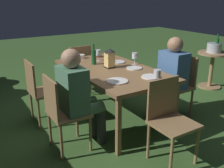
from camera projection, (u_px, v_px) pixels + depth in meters
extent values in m
plane|color=#385B28|center=(112.00, 118.00, 3.68)|extent=(16.00, 16.00, 0.00)
cube|color=olive|center=(112.00, 70.00, 3.45)|extent=(1.74, 0.97, 0.04)
cube|color=olive|center=(175.00, 109.00, 3.14)|extent=(0.05, 0.05, 0.69)
cube|color=olive|center=(108.00, 76.00, 4.42)|extent=(0.05, 0.05, 0.69)
cube|color=olive|center=(118.00, 127.00, 2.72)|extent=(0.05, 0.05, 0.69)
cube|color=olive|center=(63.00, 84.00, 4.01)|extent=(0.05, 0.05, 0.69)
cube|color=#937047|center=(69.00, 113.00, 2.83)|extent=(0.42, 0.40, 0.03)
cube|color=#937047|center=(51.00, 98.00, 2.66)|extent=(0.40, 0.03, 0.42)
cylinder|color=#937047|center=(77.00, 121.00, 3.13)|extent=(0.03, 0.03, 0.42)
cylinder|color=#937047|center=(90.00, 134.00, 2.84)|extent=(0.03, 0.03, 0.42)
cylinder|color=#937047|center=(50.00, 128.00, 2.96)|extent=(0.03, 0.03, 0.42)
cylinder|color=#937047|center=(61.00, 143.00, 2.67)|extent=(0.03, 0.03, 0.42)
cube|color=#4C7A5B|center=(73.00, 90.00, 2.77)|extent=(0.38, 0.24, 0.50)
sphere|color=tan|center=(71.00, 59.00, 2.65)|extent=(0.21, 0.21, 0.21)
cylinder|color=#4C7A5B|center=(82.00, 104.00, 2.99)|extent=(0.13, 0.36, 0.13)
cylinder|color=#4C7A5B|center=(89.00, 110.00, 2.84)|extent=(0.13, 0.36, 0.13)
cylinder|color=#333338|center=(94.00, 119.00, 3.15)|extent=(0.11, 0.11, 0.45)
cylinder|color=#333338|center=(101.00, 125.00, 3.00)|extent=(0.11, 0.11, 0.45)
cube|color=#937047|center=(46.00, 92.00, 3.45)|extent=(0.42, 0.40, 0.03)
cube|color=#937047|center=(30.00, 78.00, 3.29)|extent=(0.40, 0.03, 0.42)
cylinder|color=#937047|center=(55.00, 100.00, 3.76)|extent=(0.03, 0.03, 0.42)
cylinder|color=#937047|center=(64.00, 109.00, 3.47)|extent=(0.03, 0.03, 0.42)
cylinder|color=#937047|center=(32.00, 105.00, 3.59)|extent=(0.03, 0.03, 0.42)
cylinder|color=#937047|center=(39.00, 115.00, 3.30)|extent=(0.03, 0.03, 0.42)
cube|color=#937047|center=(174.00, 124.00, 2.59)|extent=(0.40, 0.42, 0.03)
cube|color=#937047|center=(163.00, 98.00, 2.66)|extent=(0.03, 0.40, 0.42)
cylinder|color=#937047|center=(197.00, 146.00, 2.61)|extent=(0.03, 0.03, 0.42)
cylinder|color=#937047|center=(171.00, 157.00, 2.43)|extent=(0.03, 0.03, 0.42)
cylinder|color=#937047|center=(173.00, 132.00, 2.89)|extent=(0.03, 0.03, 0.42)
cylinder|color=#937047|center=(148.00, 141.00, 2.71)|extent=(0.03, 0.03, 0.42)
cube|color=#937047|center=(175.00, 87.00, 3.63)|extent=(0.42, 0.40, 0.03)
cube|color=#937047|center=(186.00, 70.00, 3.65)|extent=(0.40, 0.03, 0.42)
cylinder|color=#937047|center=(174.00, 109.00, 3.47)|extent=(0.03, 0.03, 0.42)
cylinder|color=#937047|center=(156.00, 100.00, 3.76)|extent=(0.03, 0.03, 0.42)
cylinder|color=#937047|center=(191.00, 103.00, 3.64)|extent=(0.03, 0.03, 0.42)
cylinder|color=#937047|center=(173.00, 95.00, 3.93)|extent=(0.03, 0.03, 0.42)
cube|color=#426699|center=(173.00, 70.00, 3.51)|extent=(0.38, 0.24, 0.50)
sphere|color=#997051|center=(175.00, 45.00, 3.40)|extent=(0.21, 0.21, 0.21)
cylinder|color=#426699|center=(169.00, 90.00, 3.45)|extent=(0.13, 0.36, 0.13)
cylinder|color=#426699|center=(160.00, 86.00, 3.59)|extent=(0.13, 0.36, 0.13)
cylinder|color=#333338|center=(159.00, 108.00, 3.45)|extent=(0.11, 0.11, 0.45)
cylinder|color=#333338|center=(150.00, 104.00, 3.59)|extent=(0.11, 0.11, 0.45)
cube|color=#937047|center=(76.00, 69.00, 4.50)|extent=(0.40, 0.42, 0.03)
cube|color=#937047|center=(80.00, 59.00, 4.27)|extent=(0.03, 0.40, 0.42)
cylinder|color=#937047|center=(64.00, 80.00, 4.62)|extent=(0.03, 0.03, 0.42)
cylinder|color=#937047|center=(82.00, 77.00, 4.80)|extent=(0.03, 0.03, 0.42)
cylinder|color=#937047|center=(71.00, 86.00, 4.35)|extent=(0.03, 0.03, 0.42)
cylinder|color=#937047|center=(90.00, 82.00, 4.52)|extent=(0.03, 0.03, 0.42)
cube|color=black|center=(109.00, 67.00, 3.49)|extent=(0.12, 0.12, 0.01)
cube|color=#F9D17A|center=(109.00, 59.00, 3.45)|extent=(0.11, 0.11, 0.20)
cone|color=black|center=(109.00, 50.00, 3.41)|extent=(0.15, 0.15, 0.05)
cylinder|color=#195128|center=(94.00, 57.00, 3.63)|extent=(0.07, 0.07, 0.20)
cylinder|color=#195128|center=(94.00, 47.00, 3.58)|extent=(0.03, 0.03, 0.09)
cylinder|color=silver|center=(157.00, 84.00, 2.84)|extent=(0.06, 0.06, 0.00)
cylinder|color=silver|center=(157.00, 81.00, 2.83)|extent=(0.01, 0.01, 0.08)
cylinder|color=silver|center=(157.00, 73.00, 2.80)|extent=(0.08, 0.08, 0.08)
cylinder|color=maroon|center=(157.00, 75.00, 2.81)|extent=(0.07, 0.07, 0.03)
cylinder|color=silver|center=(98.00, 61.00, 3.85)|extent=(0.06, 0.06, 0.00)
cylinder|color=silver|center=(98.00, 58.00, 3.84)|extent=(0.01, 0.01, 0.08)
cylinder|color=silver|center=(98.00, 53.00, 3.81)|extent=(0.08, 0.08, 0.08)
cylinder|color=maroon|center=(98.00, 54.00, 3.82)|extent=(0.07, 0.07, 0.03)
cylinder|color=silver|center=(134.00, 64.00, 3.66)|extent=(0.06, 0.06, 0.00)
cylinder|color=silver|center=(135.00, 61.00, 3.64)|extent=(0.01, 0.01, 0.08)
cylinder|color=silver|center=(135.00, 56.00, 3.62)|extent=(0.08, 0.08, 0.08)
cylinder|color=maroon|center=(135.00, 57.00, 3.62)|extent=(0.07, 0.07, 0.03)
cylinder|color=white|center=(151.00, 77.00, 3.08)|extent=(0.23, 0.23, 0.01)
cylinder|color=silver|center=(118.00, 62.00, 3.75)|extent=(0.21, 0.21, 0.01)
cylinder|color=white|center=(117.00, 81.00, 2.92)|extent=(0.25, 0.25, 0.01)
cylinder|color=silver|center=(134.00, 68.00, 3.44)|extent=(0.21, 0.21, 0.01)
cylinder|color=#9E5138|center=(97.00, 55.00, 4.09)|extent=(0.13, 0.13, 0.06)
cylinder|color=#424C1E|center=(97.00, 54.00, 4.09)|extent=(0.11, 0.11, 0.02)
cylinder|color=silver|center=(81.00, 56.00, 3.99)|extent=(0.12, 0.12, 0.06)
cylinder|color=tan|center=(81.00, 56.00, 3.99)|extent=(0.10, 0.10, 0.02)
cylinder|color=#9E7A51|center=(213.00, 53.00, 4.69)|extent=(0.56, 0.56, 0.03)
cylinder|color=#9E7A51|center=(211.00, 71.00, 4.81)|extent=(0.07, 0.07, 0.64)
cylinder|color=#9E7A51|center=(209.00, 86.00, 4.91)|extent=(0.42, 0.42, 0.02)
cylinder|color=#B2B7BF|center=(214.00, 48.00, 4.66)|extent=(0.26, 0.26, 0.17)
cylinder|color=white|center=(215.00, 45.00, 4.65)|extent=(0.23, 0.23, 0.04)
cylinder|color=#195128|center=(217.00, 43.00, 4.60)|extent=(0.07, 0.07, 0.16)
cylinder|color=#195128|center=(218.00, 36.00, 4.55)|extent=(0.03, 0.03, 0.09)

